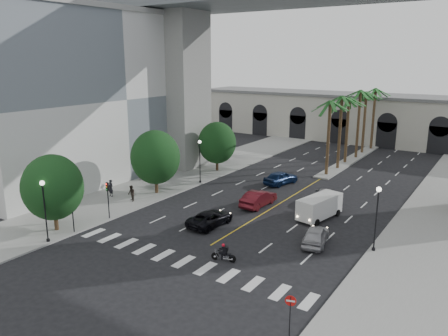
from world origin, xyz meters
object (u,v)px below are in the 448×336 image
motorcycle_rider (224,253)px  pedestrian_b (131,193)px  car_c (210,218)px  traffic_signal_near (72,206)px  car_d (325,195)px  traffic_signal_far (108,194)px  car_e (281,178)px  lamp_post_left_far (200,158)px  car_a (316,235)px  car_b (258,198)px  pedestrian_a (111,188)px  lamp_post_right (377,213)px  lamp_post_left_near (45,206)px  cargo_van (319,206)px  do_not_enter_sign (290,307)px

motorcycle_rider → pedestrian_b: (-15.65, 6.02, 0.37)m
motorcycle_rider → car_c: motorcycle_rider is taller
traffic_signal_near → car_d: bearing=53.2°
traffic_signal_far → car_e: traffic_signal_far is taller
traffic_signal_far → car_c: 9.83m
lamp_post_left_far → car_a: lamp_post_left_far is taller
car_c → pedestrian_b: pedestrian_b is taller
car_b → pedestrian_a: pedestrian_a is taller
lamp_post_right → car_c: bearing=-170.0°
car_c → car_d: size_ratio=0.96×
motorcycle_rider → car_d: 17.39m
lamp_post_left_near → cargo_van: (16.45, 17.64, -2.01)m
lamp_post_right → motorcycle_rider: bearing=-138.9°
car_d → do_not_enter_sign: bearing=86.2°
car_e → car_d: bearing=166.1°
car_b → car_a: bearing=147.5°
car_c → cargo_van: (7.58, 7.09, 0.53)m
traffic_signal_near → traffic_signal_far: (0.00, 4.00, 0.00)m
pedestrian_a → pedestrian_b: size_ratio=1.08×
car_b → do_not_enter_sign: size_ratio=1.97×
car_c → cargo_van: cargo_van is taller
car_d → car_e: (-6.89, 3.56, 0.08)m
lamp_post_left_near → pedestrian_a: lamp_post_left_near is taller
lamp_post_right → cargo_van: bearing=143.8°
car_a → pedestrian_a: size_ratio=2.37×
pedestrian_a → do_not_enter_sign: size_ratio=0.74×
car_a → cargo_van: size_ratio=0.82×
lamp_post_left_far → car_e: lamp_post_left_far is taller
car_d → pedestrian_a: bearing=9.4°
lamp_post_left_far → pedestrian_b: size_ratio=3.11×
lamp_post_left_far → cargo_van: (16.45, -3.36, -2.01)m
car_d → pedestrian_b: (-16.89, -11.32, 0.27)m
lamp_post_left_near → car_c: bearing=50.0°
traffic_signal_far → do_not_enter_sign: size_ratio=1.45×
motorcycle_rider → car_d: size_ratio=0.38×
lamp_post_left_near → car_b: (9.90, 17.68, -2.41)m
pedestrian_b → traffic_signal_far: bearing=-41.4°
car_b → car_d: bearing=-135.5°
traffic_signal_near → car_d: traffic_signal_near is taller
car_c → do_not_enter_sign: 17.09m
lamp_post_right → do_not_enter_sign: (-0.90, -13.44, -1.40)m
traffic_signal_near → pedestrian_a: (-4.94, 8.75, -1.43)m
lamp_post_left_near → cargo_van: bearing=47.0°
lamp_post_right → car_e: size_ratio=1.12×
lamp_post_left_near → traffic_signal_far: 6.54m
pedestrian_a → traffic_signal_far: bearing=-41.4°
car_b → pedestrian_a: bearing=24.9°
lamp_post_left_near → car_d: lamp_post_left_near is taller
lamp_post_left_near → pedestrian_b: size_ratio=3.11×
lamp_post_right → cargo_van: 8.12m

